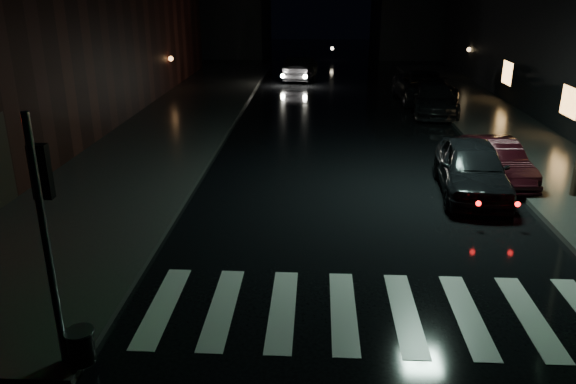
# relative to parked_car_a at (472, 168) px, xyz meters

# --- Properties ---
(ground) EXTENTS (120.00, 120.00, 0.00)m
(ground) POSITION_rel_parked_car_a_xyz_m (-6.54, -7.42, -0.81)
(ground) COLOR black
(ground) RESTS_ON ground
(sidewalk_left) EXTENTS (6.00, 44.00, 0.15)m
(sidewalk_left) POSITION_rel_parked_car_a_xyz_m (-11.54, 6.58, -0.74)
(sidewalk_left) COLOR #282826
(sidewalk_left) RESTS_ON ground
(sidewalk_right) EXTENTS (4.00, 44.00, 0.15)m
(sidewalk_right) POSITION_rel_parked_car_a_xyz_m (3.46, 6.58, -0.74)
(sidewalk_right) COLOR #282826
(sidewalk_right) RESTS_ON ground
(building_left) EXTENTS (10.00, 36.00, 7.00)m
(building_left) POSITION_rel_parked_car_a_xyz_m (-18.54, 8.58, 2.69)
(building_left) COLOR black
(building_left) RESTS_ON ground
(building_far_left) EXTENTS (14.00, 10.00, 8.00)m
(building_far_left) POSITION_rel_parked_car_a_xyz_m (-16.54, 37.58, 3.19)
(building_far_left) COLOR black
(building_far_left) RESTS_ON ground
(building_far_right) EXTENTS (14.00, 10.00, 7.00)m
(building_far_right) POSITION_rel_parked_car_a_xyz_m (7.46, 37.58, 2.69)
(building_far_right) COLOR black
(building_far_right) RESTS_ON ground
(crosswalk) EXTENTS (9.00, 3.00, 0.01)m
(crosswalk) POSITION_rel_parked_car_a_xyz_m (-3.54, -6.92, -0.81)
(crosswalk) COLOR beige
(crosswalk) RESTS_ON ground
(signal_pole_corner) EXTENTS (0.68, 0.61, 4.20)m
(signal_pole_corner) POSITION_rel_parked_car_a_xyz_m (-8.69, -8.88, 0.73)
(signal_pole_corner) COLOR slate
(signal_pole_corner) RESTS_ON ground
(parked_car_a) EXTENTS (2.35, 4.93, 1.63)m
(parked_car_a) POSITION_rel_parked_car_a_xyz_m (0.00, 0.00, 0.00)
(parked_car_a) COLOR black
(parked_car_a) RESTS_ON ground
(parked_car_b) EXTENTS (1.75, 4.20, 1.35)m
(parked_car_b) POSITION_rel_parked_car_a_xyz_m (1.06, 1.27, -0.14)
(parked_car_b) COLOR black
(parked_car_b) RESTS_ON ground
(parked_car_c) EXTENTS (2.54, 5.30, 1.49)m
(parked_car_c) POSITION_rel_parked_car_a_xyz_m (1.06, 11.55, -0.07)
(parked_car_c) COLOR black
(parked_car_c) RESTS_ON ground
(parked_car_d) EXTENTS (2.92, 6.01, 1.65)m
(parked_car_d) POSITION_rel_parked_car_a_xyz_m (1.06, 14.38, 0.01)
(parked_car_d) COLOR black
(parked_car_d) RESTS_ON ground
(oncoming_car) EXTENTS (2.23, 4.91, 1.56)m
(oncoming_car) POSITION_rel_parked_car_a_xyz_m (-5.89, 21.83, -0.03)
(oncoming_car) COLOR black
(oncoming_car) RESTS_ON ground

